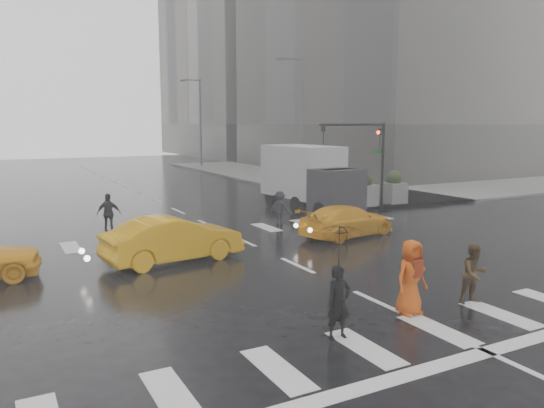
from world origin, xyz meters
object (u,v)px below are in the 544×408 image
pedestrian_orange (411,277)px  box_truck (311,177)px  traffic_signal_pole (368,148)px  pedestrian_brown (474,274)px  taxi_mid (173,239)px

pedestrian_orange → box_truck: box_truck is taller
traffic_signal_pole → pedestrian_orange: 15.88m
pedestrian_brown → pedestrian_orange: bearing=-178.7°
box_truck → traffic_signal_pole: bearing=-16.9°
pedestrian_brown → pedestrian_orange: size_ratio=0.84×
traffic_signal_pole → taxi_mid: (-12.31, -5.69, -2.47)m
pedestrian_brown → taxi_mid: size_ratio=0.33×
taxi_mid → traffic_signal_pole: bearing=-73.2°
pedestrian_orange → taxi_mid: size_ratio=0.40×
pedestrian_brown → taxi_mid: 9.18m
pedestrian_orange → taxi_mid: bearing=110.4°
pedestrian_orange → box_truck: (5.82, 13.64, 0.87)m
traffic_signal_pole → pedestrian_orange: (-8.87, -12.97, -2.32)m
traffic_signal_pole → pedestrian_brown: 15.05m
box_truck → pedestrian_brown: bearing=-110.1°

